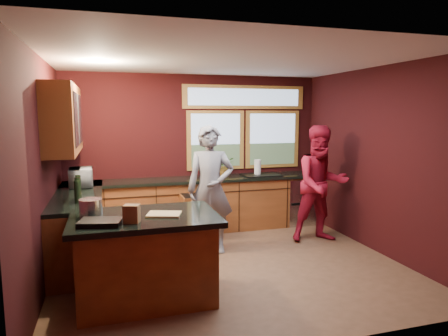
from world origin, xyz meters
name	(u,v)px	position (x,y,z in m)	size (l,w,h in m)	color
floor	(230,265)	(0.00, 0.00, 0.00)	(4.50, 4.50, 0.00)	brown
room_shell	(180,131)	(-0.60, 0.32, 1.80)	(4.52, 4.02, 2.71)	black
back_counter	(212,204)	(0.20, 1.70, 0.46)	(4.50, 0.64, 0.93)	#592D15
left_counter	(79,226)	(-1.95, 0.85, 0.47)	(0.64, 2.30, 0.93)	#592D15
island	(146,257)	(-1.17, -0.68, 0.48)	(1.55, 1.05, 0.95)	#592D15
person_grey	(210,190)	(-0.11, 0.61, 0.93)	(0.68, 0.45, 1.86)	slate
person_red	(321,184)	(1.70, 0.61, 0.92)	(0.90, 0.70, 1.84)	maroon
microwave	(81,177)	(-1.92, 1.42, 1.07)	(0.50, 0.34, 0.28)	#999999
potted_plant	(225,167)	(0.46, 1.75, 1.10)	(0.30, 0.26, 0.33)	#999999
paper_towel	(258,167)	(1.05, 1.70, 1.07)	(0.12, 0.12, 0.28)	silver
cutting_board	(164,214)	(-0.97, -0.73, 0.95)	(0.35, 0.25, 0.02)	tan
stock_pot	(91,207)	(-1.72, -0.53, 1.03)	(0.24, 0.24, 0.18)	silver
paper_bag	(132,214)	(-1.32, -0.93, 1.03)	(0.15, 0.12, 0.18)	brown
black_tray	(100,222)	(-1.62, -0.93, 0.97)	(0.40, 0.28, 0.05)	black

